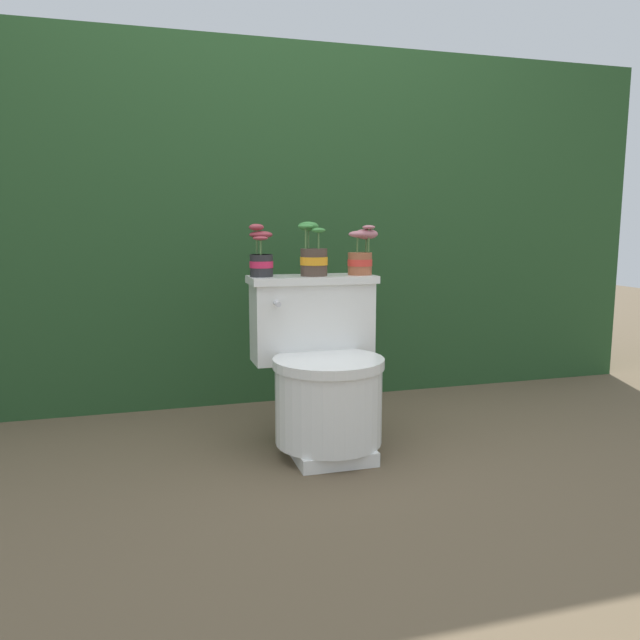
# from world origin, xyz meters

# --- Properties ---
(ground_plane) EXTENTS (12.00, 12.00, 0.00)m
(ground_plane) POSITION_xyz_m (0.00, 0.00, 0.00)
(ground_plane) COLOR brown
(hedge_backdrop) EXTENTS (3.99, 0.99, 1.72)m
(hedge_backdrop) POSITION_xyz_m (0.00, 1.31, 0.86)
(hedge_backdrop) COLOR #234723
(hedge_backdrop) RESTS_ON ground
(toilet) EXTENTS (0.51, 0.54, 0.67)m
(toilet) POSITION_xyz_m (0.03, 0.12, 0.30)
(toilet) COLOR white
(toilet) RESTS_ON ground
(potted_plant_left) EXTENTS (0.10, 0.10, 0.21)m
(potted_plant_left) POSITION_xyz_m (-0.18, 0.28, 0.74)
(potted_plant_left) COLOR #262628
(potted_plant_left) RESTS_ON toilet
(potted_plant_midleft) EXTENTS (0.13, 0.12, 0.21)m
(potted_plant_midleft) POSITION_xyz_m (0.03, 0.26, 0.74)
(potted_plant_midleft) COLOR #47382D
(potted_plant_midleft) RESTS_ON toilet
(potted_plant_middle) EXTENTS (0.13, 0.10, 0.20)m
(potted_plant_middle) POSITION_xyz_m (0.23, 0.26, 0.75)
(potted_plant_middle) COLOR #9E5638
(potted_plant_middle) RESTS_ON toilet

